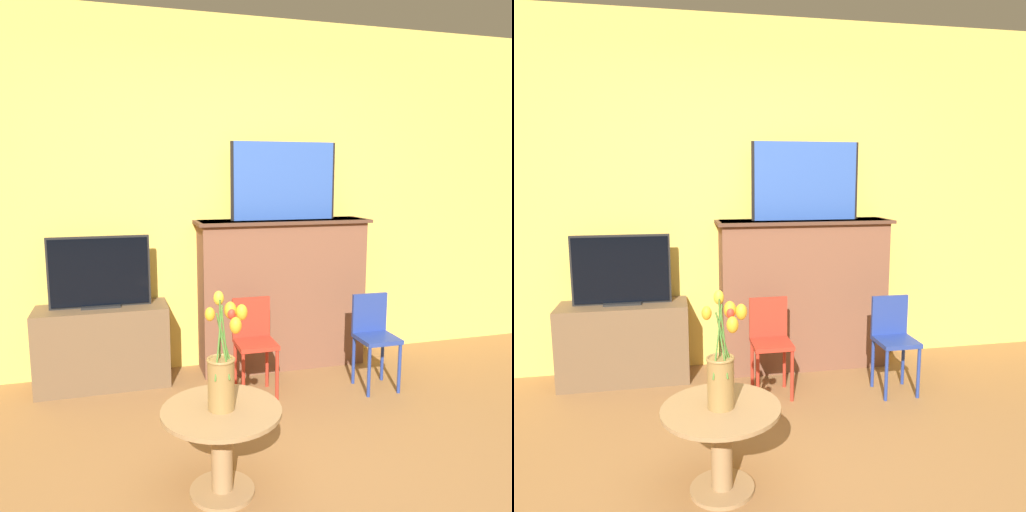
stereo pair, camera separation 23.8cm
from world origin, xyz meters
TOP-DOWN VIEW (x-y plane):
  - wall_back at (0.00, 2.13)m, footprint 8.00×0.06m
  - fireplace_mantel at (0.48, 1.94)m, footprint 1.36×0.36m
  - painting at (0.50, 1.95)m, footprint 0.84×0.03m
  - tv_stand at (-0.89, 1.90)m, footprint 0.93×0.36m
  - tv_monitor at (-0.89, 1.91)m, footprint 0.70×0.12m
  - chair_red at (0.13, 1.48)m, footprint 0.27×0.27m
  - chair_blue at (0.99, 1.36)m, footprint 0.27×0.27m
  - side_table at (-0.32, 0.43)m, footprint 0.57×0.57m
  - vase_tulips at (-0.31, 0.43)m, footprint 0.22×0.20m

SIDE VIEW (x-z plane):
  - side_table at x=-0.32m, z-range 0.07..0.50m
  - tv_stand at x=-0.89m, z-range 0.00..0.59m
  - chair_red at x=0.13m, z-range 0.06..0.73m
  - chair_blue at x=0.99m, z-range 0.06..0.73m
  - fireplace_mantel at x=0.48m, z-range 0.01..1.19m
  - vase_tulips at x=-0.31m, z-range 0.35..0.91m
  - tv_monitor at x=-0.89m, z-range 0.58..1.09m
  - wall_back at x=0.00m, z-range 0.00..2.70m
  - painting at x=0.50m, z-range 1.18..1.77m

